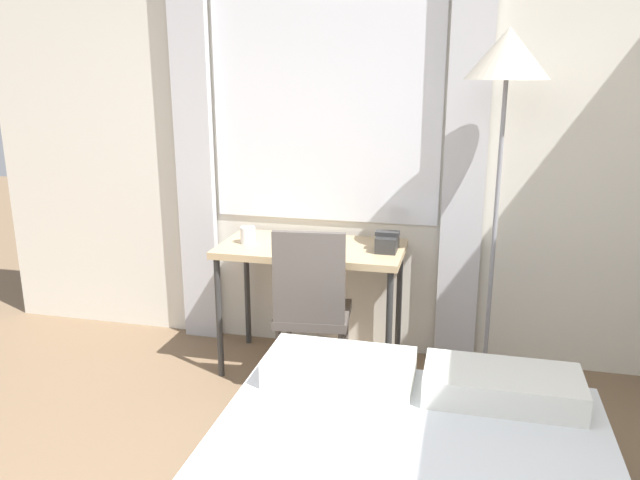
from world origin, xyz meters
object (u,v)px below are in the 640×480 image
desk_chair (312,303)px  mug (248,235)px  book (317,244)px  telephone (387,242)px  standing_lamp (506,80)px  desk (311,258)px

desk_chair → mug: 0.60m
book → mug: bearing=-174.8°
telephone → standing_lamp: bearing=-3.2°
book → mug: 0.41m
standing_lamp → telephone: (-0.58, 0.03, -0.89)m
telephone → mug: 0.82m
telephone → mug: size_ratio=1.91×
desk → telephone: bearing=0.7°
desk → telephone: (0.44, 0.01, 0.12)m
desk → standing_lamp: size_ratio=0.54×
desk → standing_lamp: 1.44m
desk_chair → telephone: desk_chair is taller
telephone → mug: telephone is taller
standing_lamp → book: 1.35m
standing_lamp → book: size_ratio=6.55×
desk → book: bearing=-3.0°
telephone → mug: bearing=-176.9°
mug → desk: bearing=5.9°
desk_chair → standing_lamp: size_ratio=0.49×
standing_lamp → desk_chair: bearing=-163.7°
book → desk_chair: bearing=-81.3°
telephone → book: (-0.41, -0.01, -0.04)m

